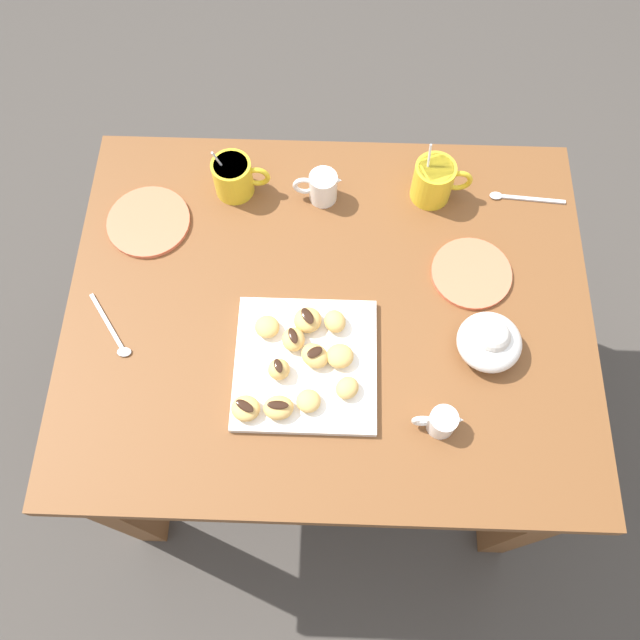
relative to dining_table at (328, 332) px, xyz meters
The scene contains 29 objects.
ground_plane 0.61m from the dining_table, ahead, with size 8.00×8.00×0.00m, color #423D38.
dining_table is the anchor object (origin of this frame).
pastry_plate_square 0.19m from the dining_table, 108.14° to the right, with size 0.27×0.27×0.02m, color white.
coffee_mug_yellow_left 0.39m from the dining_table, 126.94° to the left, with size 0.12×0.08×0.13m.
coffee_mug_yellow_right 0.40m from the dining_table, 52.41° to the left, with size 0.13×0.09×0.15m.
cream_pitcher_white 0.31m from the dining_table, 94.64° to the left, with size 0.10×0.06×0.07m.
ice_cream_bowl 0.36m from the dining_table, 14.63° to the right, with size 0.12×0.12×0.09m.
chocolate_sauce_pitcher 0.36m from the dining_table, 48.47° to the right, with size 0.09×0.05×0.06m.
saucer_coral_left 0.45m from the dining_table, 154.37° to the left, with size 0.18×0.18×0.01m, color #E5704C.
saucer_coral_right 0.33m from the dining_table, 16.06° to the left, with size 0.17×0.17×0.01m, color #E5704C.
loose_spoon_near_saucer 0.51m from the dining_table, 34.16° to the left, with size 0.16×0.03×0.01m.
loose_spoon_by_plate 0.45m from the dining_table, behind, with size 0.10×0.13×0.01m.
beignet_0 0.24m from the dining_table, 121.28° to the right, with size 0.04×0.04×0.04m, color #E5B260.
chocolate_drizzle_0 0.25m from the dining_table, 121.28° to the right, with size 0.03×0.01×0.01m, color black.
beignet_1 0.17m from the dining_table, 74.51° to the right, with size 0.04×0.05×0.03m, color #E5B260.
beignet_2 0.26m from the dining_table, 98.94° to the right, with size 0.05×0.05×0.03m, color #E5B260.
beignet_3 0.20m from the dining_table, 101.40° to the right, with size 0.05×0.05×0.03m, color #E5B260.
chocolate_drizzle_3 0.22m from the dining_table, 101.40° to the right, with size 0.03×0.02×0.01m, color black.
beignet_4 0.17m from the dining_table, 131.75° to the right, with size 0.05×0.05×0.04m, color #E5B260.
chocolate_drizzle_4 0.19m from the dining_table, 131.75° to the right, with size 0.04×0.02×0.01m, color black.
beignet_5 0.20m from the dining_table, 78.60° to the right, with size 0.05×0.05×0.03m, color #E5B260.
beignet_6 0.19m from the dining_table, 127.52° to the right, with size 0.05×0.04×0.03m, color #E5B260.
chocolate_drizzle_6 0.21m from the dining_table, 127.52° to the right, with size 0.03×0.02×0.01m, color black.
beignet_7 0.24m from the dining_table, 77.93° to the right, with size 0.04×0.05×0.03m, color #E5B260.
beignet_8 0.31m from the dining_table, 123.20° to the right, with size 0.05×0.05×0.03m, color #E5B260.
chocolate_drizzle_8 0.32m from the dining_table, 123.20° to the right, with size 0.04×0.02×0.01m, color black.
beignet_9 0.29m from the dining_table, 111.40° to the right, with size 0.06×0.05×0.03m, color #E5B260.
chocolate_drizzle_9 0.30m from the dining_table, 111.40° to the right, with size 0.04×0.02×0.01m, color black.
beignet_10 0.21m from the dining_table, 152.94° to the right, with size 0.05×0.05×0.03m, color #E5B260.
Camera 1 is at (-0.00, -0.56, 1.91)m, focal length 36.35 mm.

